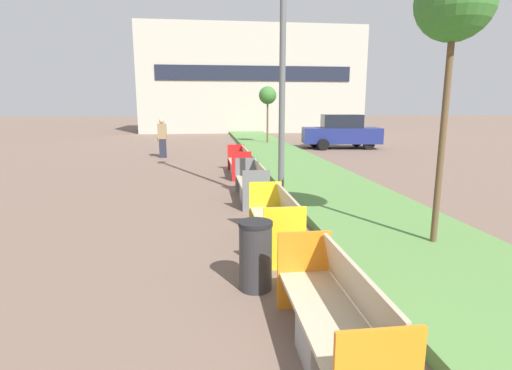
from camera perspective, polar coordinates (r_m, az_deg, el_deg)
The scene contains 11 objects.
planter_grass_strip at distance 12.12m, azimuth 9.23°, elevation 0.40°, with size 2.80×120.00×0.18m.
building_backdrop at distance 38.04m, azimuth -0.87°, elevation 14.58°, with size 19.38×7.59×9.02m.
bench_orange_frame at distance 3.97m, azimuth 11.08°, elevation -19.02°, with size 0.65×2.08×0.94m.
bench_yellow_frame at distance 6.75m, azimuth 2.82°, elevation -5.88°, with size 0.65×1.95×0.94m.
bench_grey_frame at distance 10.00m, azimuth -0.52°, elevation -0.14°, with size 0.65×2.16×0.94m.
bench_red_frame at distance 13.67m, azimuth -2.34°, elevation 2.99°, with size 0.65×2.33×0.94m.
litter_bin at distance 5.22m, azimuth -0.07°, elevation -10.03°, with size 0.44×0.44×0.91m.
sapling_tree_near at distance 6.99m, azimuth 26.52°, elevation 22.07°, with size 1.15×1.15×4.42m.
sapling_tree_far at distance 23.78m, azimuth 1.67°, elevation 12.60°, with size 1.02×1.02×3.43m.
pedestrian_walking at distance 18.71m, azimuth -13.26°, elevation 6.60°, with size 0.53×0.24×1.78m.
parked_car_distant at distance 22.71m, azimuth 12.07°, elevation 7.44°, with size 4.41×2.33×1.86m.
Camera 1 is at (-0.20, 0.59, 2.36)m, focal length 28.00 mm.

